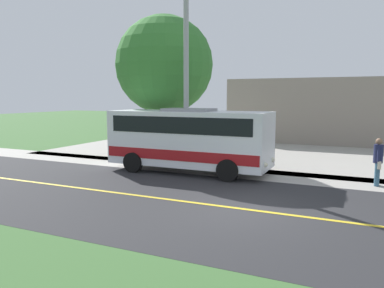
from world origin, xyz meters
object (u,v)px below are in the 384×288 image
object	(u,v)px
pedestrian_with_bags	(378,160)
tree_curbside	(164,65)
street_light_pole	(185,72)
shuttle_bus_front	(189,137)
commercial_building	(352,110)

from	to	relation	value
pedestrian_with_bags	tree_curbside	size ratio (longest dim) A/B	0.24
street_light_pole	tree_curbside	bearing A→B (deg)	-136.01
shuttle_bus_front	commercial_building	bearing A→B (deg)	160.17
shuttle_bus_front	pedestrian_with_bags	bearing A→B (deg)	94.19
pedestrian_with_bags	commercial_building	world-z (taller)	commercial_building
shuttle_bus_front	tree_curbside	size ratio (longest dim) A/B	0.95
shuttle_bus_front	commercial_building	world-z (taller)	commercial_building
shuttle_bus_front	street_light_pole	world-z (taller)	street_light_pole
street_light_pole	tree_curbside	world-z (taller)	street_light_pole
commercial_building	tree_curbside	bearing A→B (deg)	-32.58
pedestrian_with_bags	commercial_building	size ratio (longest dim) A/B	0.11
street_light_pole	pedestrian_with_bags	bearing A→B (deg)	90.97
shuttle_bus_front	commercial_building	distance (m)	18.03
shuttle_bus_front	street_light_pole	bearing A→B (deg)	-136.37
shuttle_bus_front	pedestrian_with_bags	xyz separation A→B (m)	(-0.56, 7.59, -0.58)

